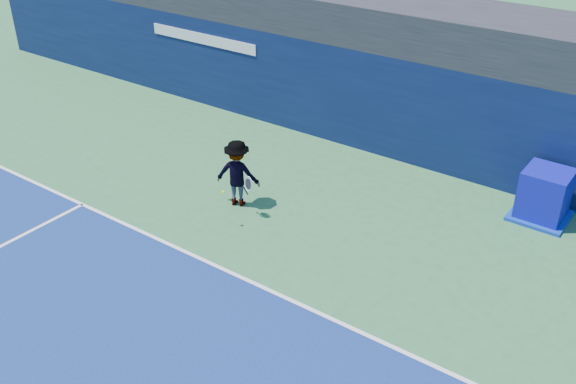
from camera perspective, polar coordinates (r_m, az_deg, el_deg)
name	(u,v)px	position (r m, az deg, el deg)	size (l,w,h in m)	color
ground	(127,353)	(12.57, -14.15, -13.68)	(80.00, 80.00, 0.00)	#316D3C
baseline	(231,273)	(14.12, -5.06, -7.17)	(24.00, 0.10, 0.01)	white
stadium_band	(419,24)	(19.17, 11.57, 14.42)	(36.00, 3.00, 1.20)	black
back_wall_assembly	(396,104)	(18.95, 9.62, 7.72)	(36.00, 1.03, 3.00)	#0A153A
equipment_cart	(544,197)	(16.89, 21.79, -0.38)	(1.36, 1.36, 1.29)	#0B0C9E
tennis_player	(238,173)	(16.17, -4.51, 1.67)	(1.40, 1.01, 1.77)	silver
tennis_ball	(223,192)	(15.24, -5.77, -0.01)	(0.07, 0.07, 0.07)	yellow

